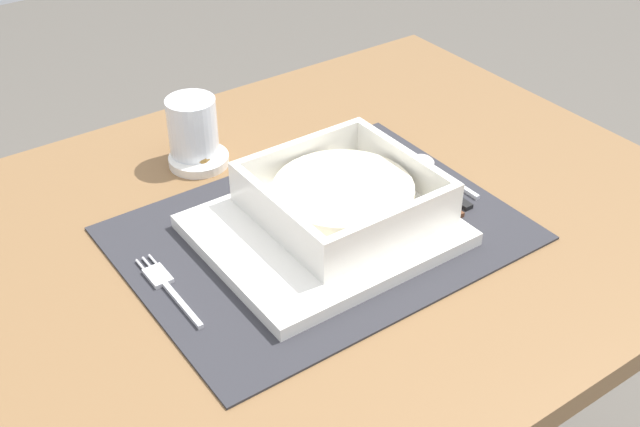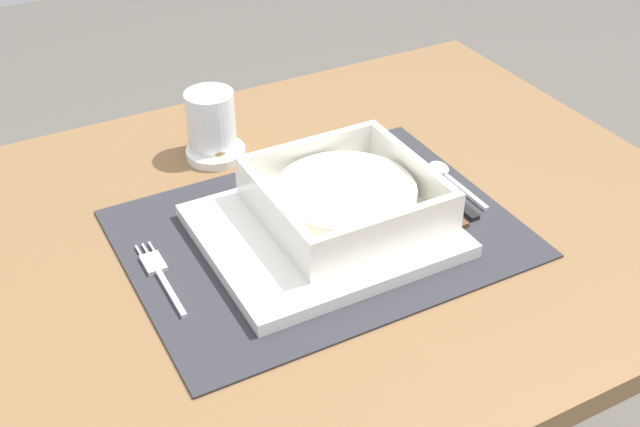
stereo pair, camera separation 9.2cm
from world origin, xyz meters
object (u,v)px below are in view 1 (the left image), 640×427
Objects in this scene: porridge_bowl at (343,197)px; spoon at (430,165)px; condiment_saucer at (199,157)px; fork at (165,285)px; bread_knife at (428,194)px; drinking_glass at (193,134)px; dining_table at (326,287)px; butter_knife at (437,186)px.

porridge_bowl is 0.17m from spoon.
fork is at bearing -126.22° from condiment_saucer.
bread_knife is 1.51× the size of drinking_glass.
porridge_bowl is at bearing 169.39° from bread_knife.
condiment_saucer is at bearing 108.89° from dining_table.
fork is at bearing -125.00° from drinking_glass.
condiment_saucer reaches higher than butter_knife.
butter_knife is 1.01× the size of bread_knife.
porridge_bowl reaches higher than spoon.
bread_knife is (0.12, -0.02, -0.03)m from porridge_bowl.
butter_knife is (0.15, -0.03, 0.12)m from dining_table.
bread_knife is (0.13, -0.04, 0.12)m from dining_table.
fork is 1.01× the size of bread_knife.
drinking_glass is (-0.07, 0.23, 0.00)m from porridge_bowl.
spoon is (0.39, 0.02, 0.00)m from fork.
fork reaches higher than dining_table.
porridge_bowl is 0.14m from butter_knife.
butter_knife is at bearing -46.93° from condiment_saucer.
porridge_bowl is at bearing 172.55° from butter_knife.
fork is (-0.22, -0.01, 0.12)m from dining_table.
spoon is (0.17, 0.01, 0.12)m from dining_table.
bread_knife is (-0.02, -0.01, 0.00)m from butter_knife.
dining_table is at bearing 160.17° from bread_knife.
butter_knife is 1.72× the size of condiment_saucer.
dining_table is 0.18m from bread_knife.
drinking_glass is at bearing 128.43° from butter_knife.
drinking_glass reaches higher than porridge_bowl.
condiment_saucer is (-0.22, 0.23, 0.00)m from butter_knife.
fork is at bearing -177.77° from dining_table.
spoon is at bearing 2.18° from dining_table.
dining_table is 10.07× the size of drinking_glass.
condiment_saucer reaches higher than dining_table.
bread_knife is at bearing -132.64° from spoon.
porridge_bowl is 1.41× the size of butter_knife.
porridge_bowl is 0.13m from bread_knife.
spoon is 0.31m from condiment_saucer.
dining_table is at bearing -176.57° from spoon.
butter_knife is at bearing -4.29° from porridge_bowl.
dining_table is 11.32× the size of condiment_saucer.
condiment_saucer is (-0.00, -0.01, -0.03)m from drinking_glass.
butter_knife is at bearing -5.38° from fork.
dining_table is 6.61× the size of fork.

